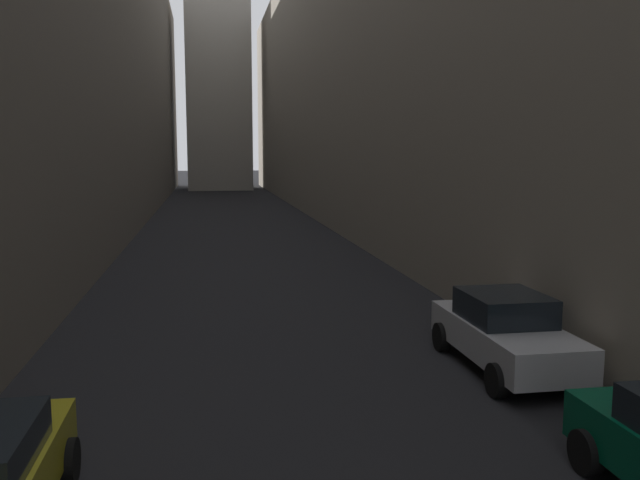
{
  "coord_description": "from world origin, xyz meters",
  "views": [
    {
      "loc": [
        -1.61,
        10.85,
        4.47
      ],
      "look_at": [
        0.0,
        20.37,
        3.2
      ],
      "focal_mm": 37.45,
      "sensor_mm": 36.0,
      "label": 1
    }
  ],
  "objects": [
    {
      "name": "building_block_left",
      "position": [
        -11.69,
        50.0,
        11.02
      ],
      "size": [
        12.38,
        108.0,
        22.04
      ],
      "primitive_type": "cube",
      "color": "#60594F",
      "rests_on": "ground"
    },
    {
      "name": "parked_car_right_far",
      "position": [
        4.4,
        23.43,
        0.8
      ],
      "size": [
        1.91,
        4.34,
        1.59
      ],
      "rotation": [
        0.0,
        0.0,
        1.57
      ],
      "color": "#B7B7BC",
      "rests_on": "ground"
    },
    {
      "name": "building_block_right",
      "position": [
        12.52,
        50.0,
        10.35
      ],
      "size": [
        14.04,
        108.0,
        20.7
      ],
      "primitive_type": "cube",
      "color": "gray",
      "rests_on": "ground"
    },
    {
      "name": "ground_plane",
      "position": [
        0.0,
        48.0,
        0.0
      ],
      "size": [
        264.0,
        264.0,
        0.0
      ],
      "primitive_type": "plane",
      "color": "black"
    }
  ]
}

